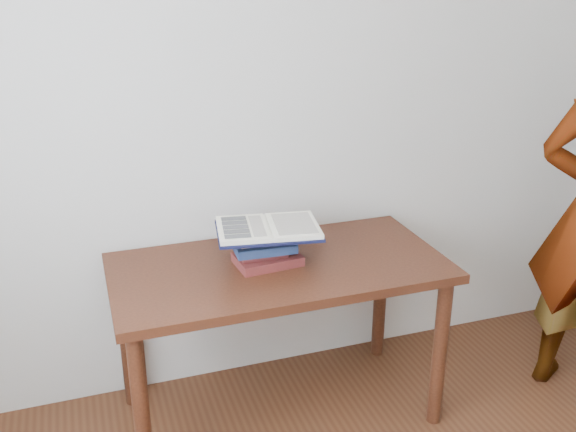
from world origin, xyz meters
name	(u,v)px	position (x,y,z in m)	size (l,w,h in m)	color
room_shell	(576,84)	(-0.08, 0.01, 1.63)	(3.54, 3.54, 2.62)	beige
desk	(279,286)	(-0.12, 1.38, 0.60)	(1.31, 0.66, 0.70)	#472211
book_stack	(264,249)	(-0.18, 1.40, 0.77)	(0.27, 0.20, 0.13)	#602918
open_book	(268,229)	(-0.16, 1.41, 0.85)	(0.44, 0.34, 0.03)	black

